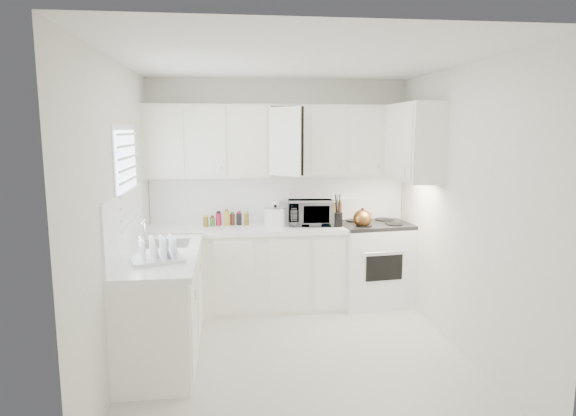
{
  "coord_description": "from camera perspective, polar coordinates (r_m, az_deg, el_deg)",
  "views": [
    {
      "loc": [
        -0.58,
        -4.21,
        2.04
      ],
      "look_at": [
        0.0,
        0.7,
        1.25
      ],
      "focal_mm": 31.14,
      "sensor_mm": 36.0,
      "label": 1
    }
  ],
  "objects": [
    {
      "name": "floor",
      "position": [
        4.72,
        1.05,
        -16.56
      ],
      "size": [
        3.2,
        3.2,
        0.0
      ],
      "primitive_type": "plane",
      "color": "silver",
      "rests_on": "ground"
    },
    {
      "name": "ceiling",
      "position": [
        4.29,
        1.15,
        16.57
      ],
      "size": [
        3.2,
        3.2,
        0.0
      ],
      "primitive_type": "plane",
      "rotation": [
        3.14,
        0.0,
        0.0
      ],
      "color": "white",
      "rests_on": "ground"
    },
    {
      "name": "wall_back",
      "position": [
        5.89,
        -1.03,
        1.85
      ],
      "size": [
        3.0,
        0.0,
        3.0
      ],
      "primitive_type": "plane",
      "rotation": [
        1.57,
        0.0,
        0.0
      ],
      "color": "white",
      "rests_on": "ground"
    },
    {
      "name": "wall_front",
      "position": [
        2.78,
        5.64,
        -6.43
      ],
      "size": [
        3.0,
        0.0,
        3.0
      ],
      "primitive_type": "plane",
      "rotation": [
        -1.57,
        0.0,
        0.0
      ],
      "color": "white",
      "rests_on": "ground"
    },
    {
      "name": "wall_left",
      "position": [
        4.37,
        -18.77,
        -1.16
      ],
      "size": [
        0.0,
        3.2,
        3.2
      ],
      "primitive_type": "plane",
      "rotation": [
        1.57,
        0.0,
        1.57
      ],
      "color": "white",
      "rests_on": "ground"
    },
    {
      "name": "wall_right",
      "position": [
        4.76,
        19.3,
        -0.39
      ],
      "size": [
        0.0,
        3.2,
        3.2
      ],
      "primitive_type": "plane",
      "rotation": [
        1.57,
        0.0,
        -1.57
      ],
      "color": "white",
      "rests_on": "ground"
    },
    {
      "name": "window_blinds",
      "position": [
        4.68,
        -17.81,
        2.62
      ],
      "size": [
        0.06,
        0.96,
        1.06
      ],
      "primitive_type": null,
      "color": "white",
      "rests_on": "wall_left"
    },
    {
      "name": "lower_cabinets_back",
      "position": [
        5.74,
        -4.61,
        -7.04
      ],
      "size": [
        2.22,
        0.6,
        0.9
      ],
      "primitive_type": null,
      "color": "white",
      "rests_on": "floor"
    },
    {
      "name": "lower_cabinets_left",
      "position": [
        4.73,
        -14.11,
        -10.85
      ],
      "size": [
        0.6,
        1.6,
        0.9
      ],
      "primitive_type": null,
      "color": "white",
      "rests_on": "floor"
    },
    {
      "name": "countertop_back",
      "position": [
        5.62,
        -4.67,
        -2.41
      ],
      "size": [
        2.24,
        0.64,
        0.05
      ],
      "primitive_type": "cube",
      "color": "white",
      "rests_on": "lower_cabinets_back"
    },
    {
      "name": "countertop_left",
      "position": [
        4.59,
        -14.22,
        -5.27
      ],
      "size": [
        0.64,
        1.62,
        0.05
      ],
      "primitive_type": "cube",
      "color": "white",
      "rests_on": "lower_cabinets_left"
    },
    {
      "name": "backsplash_back",
      "position": [
        5.89,
        -1.02,
        1.12
      ],
      "size": [
        2.98,
        0.02,
        0.55
      ],
      "primitive_type": "cube",
      "color": "white",
      "rests_on": "wall_back"
    },
    {
      "name": "backsplash_left",
      "position": [
        4.58,
        -18.09,
        -1.64
      ],
      "size": [
        0.02,
        1.6,
        0.55
      ],
      "primitive_type": "cube",
      "color": "white",
      "rests_on": "wall_left"
    },
    {
      "name": "upper_cabinets_back",
      "position": [
        5.7,
        -0.87,
        3.64
      ],
      "size": [
        3.0,
        0.33,
        0.8
      ],
      "primitive_type": null,
      "color": "white",
      "rests_on": "wall_back"
    },
    {
      "name": "upper_cabinets_right",
      "position": [
        5.41,
        14.04,
        3.08
      ],
      "size": [
        0.33,
        0.9,
        0.8
      ],
      "primitive_type": null,
      "color": "white",
      "rests_on": "wall_right"
    },
    {
      "name": "sink",
      "position": [
        4.9,
        -13.76,
        -2.61
      ],
      "size": [
        0.42,
        0.38,
        0.3
      ],
      "primitive_type": null,
      "color": "gray",
      "rests_on": "countertop_left"
    },
    {
      "name": "stove",
      "position": [
        5.94,
        9.66,
        -4.96
      ],
      "size": [
        0.86,
        0.74,
        1.23
      ],
      "primitive_type": null,
      "rotation": [
        0.0,
        0.0,
        0.11
      ],
      "color": "white",
      "rests_on": "floor"
    },
    {
      "name": "tea_kettle",
      "position": [
        5.65,
        8.49,
        -1.05
      ],
      "size": [
        0.31,
        0.28,
        0.23
      ],
      "primitive_type": null,
      "rotation": [
        0.0,
        0.0,
        0.3
      ],
      "color": "#A1682B",
      "rests_on": "stove"
    },
    {
      "name": "frying_pan",
      "position": [
        6.07,
        10.96,
        -1.32
      ],
      "size": [
        0.32,
        0.44,
        0.04
      ],
      "primitive_type": null,
      "rotation": [
        0.0,
        0.0,
        -0.25
      ],
      "color": "black",
      "rests_on": "stove"
    },
    {
      "name": "microwave",
      "position": [
        5.69,
        2.59,
        -0.24
      ],
      "size": [
        0.52,
        0.32,
        0.34
      ],
      "primitive_type": "imported",
      "rotation": [
        0.0,
        0.0,
        -0.08
      ],
      "color": "gray",
      "rests_on": "countertop_back"
    },
    {
      "name": "rice_cooker",
      "position": [
        5.63,
        -1.47,
        -0.85
      ],
      "size": [
        0.27,
        0.27,
        0.24
      ],
      "primitive_type": null,
      "rotation": [
        0.0,
        0.0,
        0.13
      ],
      "color": "white",
      "rests_on": "countertop_back"
    },
    {
      "name": "paper_towel",
      "position": [
        5.77,
        -1.34,
        -0.46
      ],
      "size": [
        0.12,
        0.12,
        0.27
      ],
      "primitive_type": "cylinder",
      "color": "white",
      "rests_on": "countertop_back"
    },
    {
      "name": "utensil_crock",
      "position": [
        5.61,
        5.66,
        -0.22
      ],
      "size": [
        0.14,
        0.14,
        0.38
      ],
      "primitive_type": null,
      "rotation": [
        0.0,
        0.0,
        -0.09
      ],
      "color": "black",
      "rests_on": "countertop_back"
    },
    {
      "name": "dish_rack",
      "position": [
        4.27,
        -14.78,
        -4.43
      ],
      "size": [
        0.49,
        0.42,
        0.23
      ],
      "primitive_type": null,
      "rotation": [
        0.0,
        0.0,
        0.31
      ],
      "color": "white",
      "rests_on": "countertop_left"
    },
    {
      "name": "spice_left_0",
      "position": [
        5.73,
        -9.33,
        -1.35
      ],
      "size": [
        0.06,
        0.06,
        0.13
      ],
      "primitive_type": "cylinder",
      "color": "brown",
      "rests_on": "countertop_back"
    },
    {
      "name": "spice_left_1",
      "position": [
        5.64,
        -8.61,
        -1.5
      ],
      "size": [
        0.06,
        0.06,
        0.13
      ],
      "primitive_type": "cylinder",
      "color": "#3B7426",
      "rests_on": "countertop_back"
    },
    {
      "name": "spice_left_2",
      "position": [
        5.73,
        -7.83,
        -1.32
      ],
      "size": [
        0.06,
        0.06,
        0.13
      ],
      "primitive_type": "cylinder",
      "color": "#B4183A",
      "rests_on": "countertop_back"
    },
    {
      "name": "spice_left_3",
      "position": [
        5.64,
        -7.08,
        -1.47
      ],
      "size": [
        0.06,
        0.06,
        0.13
      ],
      "primitive_type": "cylinder",
      "color": "gold",
      "rests_on": "countertop_back"
    },
    {
      "name": "spice_left_4",
      "position": [
        5.72,
        -6.33,
        -1.3
      ],
      "size": [
        0.06,
        0.06,
        0.13
      ],
      "primitive_type": "cylinder",
      "color": "#592819",
      "rests_on": "countertop_back"
    },
    {
      "name": "spice_left_5",
      "position": [
        5.64,
        -5.56,
        -1.45
      ],
      "size": [
        0.06,
        0.06,
        0.13
      ],
      "primitive_type": "cylinder",
      "color": "black",
      "rests_on": "countertop_back"
    },
    {
      "name": "spice_left_6",
      "position": [
        5.73,
        -4.83,
        -1.27
      ],
      "size": [
        0.06,
        0.06,
        0.13
      ],
      "primitive_type": "cylinder",
      "color": "brown",
      "rests_on": "countertop_back"
    },
    {
      "name": "sauce_right_0",
      "position": [
        5.88,
        4.75,
        -0.71
      ],
      "size": [
        0.06,
        0.06,
        0.19
      ],
      "primitive_type": "cylinder",
      "color": "#B4183A",
      "rests_on": "countertop_back"
    },
    {
      "name": "sauce_right_1",
      "position": [
        5.83,
        5.4,
        -0.8
      ],
      "size": [
        0.06,
        0.06,
        0.19
      ],
      "primitive_type": "cylinder",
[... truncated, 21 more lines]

